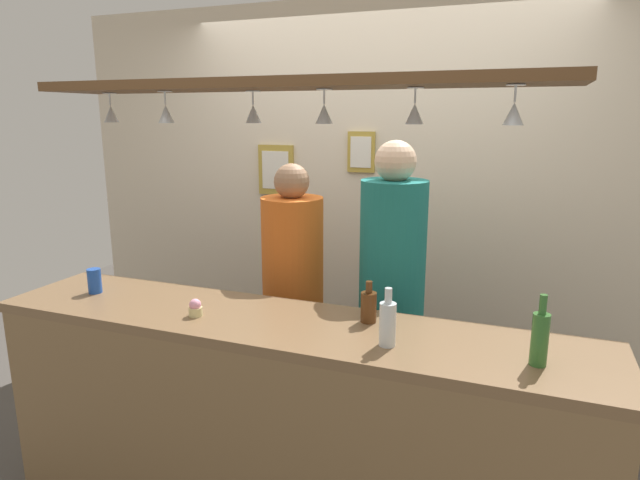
# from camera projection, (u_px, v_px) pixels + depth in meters

# --- Properties ---
(ground_plane) EXTENTS (8.00, 8.00, 0.00)m
(ground_plane) POSITION_uv_depth(u_px,v_px,m) (313.00, 480.00, 2.87)
(ground_plane) COLOR #4C4742
(back_wall) EXTENTS (4.40, 0.06, 2.60)m
(back_wall) POSITION_uv_depth(u_px,v_px,m) (374.00, 206.00, 3.58)
(back_wall) COLOR beige
(back_wall) RESTS_ON ground_plane
(bar_counter) EXTENTS (2.70, 0.55, 1.02)m
(bar_counter) POSITION_uv_depth(u_px,v_px,m) (268.00, 409.00, 2.26)
(bar_counter) COLOR brown
(bar_counter) RESTS_ON ground_plane
(overhead_glass_rack) EXTENTS (2.20, 0.36, 0.04)m
(overhead_glass_rack) POSITION_uv_depth(u_px,v_px,m) (284.00, 84.00, 2.15)
(overhead_glass_rack) COLOR brown
(hanging_wineglass_far_left) EXTENTS (0.07, 0.07, 0.13)m
(hanging_wineglass_far_left) POSITION_uv_depth(u_px,v_px,m) (111.00, 113.00, 2.51)
(hanging_wineglass_far_left) COLOR silver
(hanging_wineglass_far_left) RESTS_ON overhead_glass_rack
(hanging_wineglass_left) EXTENTS (0.07, 0.07, 0.13)m
(hanging_wineglass_left) POSITION_uv_depth(u_px,v_px,m) (166.00, 113.00, 2.31)
(hanging_wineglass_left) COLOR silver
(hanging_wineglass_left) RESTS_ON overhead_glass_rack
(hanging_wineglass_center_left) EXTENTS (0.07, 0.07, 0.13)m
(hanging_wineglass_center_left) POSITION_uv_depth(u_px,v_px,m) (253.00, 113.00, 2.28)
(hanging_wineglass_center_left) COLOR silver
(hanging_wineglass_center_left) RESTS_ON overhead_glass_rack
(hanging_wineglass_center) EXTENTS (0.07, 0.07, 0.13)m
(hanging_wineglass_center) POSITION_uv_depth(u_px,v_px,m) (324.00, 113.00, 2.12)
(hanging_wineglass_center) COLOR silver
(hanging_wineglass_center) RESTS_ON overhead_glass_rack
(hanging_wineglass_center_right) EXTENTS (0.07, 0.07, 0.13)m
(hanging_wineglass_center_right) POSITION_uv_depth(u_px,v_px,m) (415.00, 113.00, 2.00)
(hanging_wineglass_center_right) COLOR silver
(hanging_wineglass_center_right) RESTS_ON overhead_glass_rack
(hanging_wineglass_right) EXTENTS (0.07, 0.07, 0.13)m
(hanging_wineglass_right) POSITION_uv_depth(u_px,v_px,m) (514.00, 112.00, 1.80)
(hanging_wineglass_right) COLOR silver
(hanging_wineglass_right) RESTS_ON overhead_glass_rack
(person_middle_orange_shirt) EXTENTS (0.34, 0.34, 1.63)m
(person_middle_orange_shirt) POSITION_uv_depth(u_px,v_px,m) (293.00, 281.00, 3.02)
(person_middle_orange_shirt) COLOR #2D334C
(person_middle_orange_shirt) RESTS_ON ground_plane
(person_right_teal_shirt) EXTENTS (0.34, 0.34, 1.76)m
(person_right_teal_shirt) POSITION_uv_depth(u_px,v_px,m) (392.00, 276.00, 2.81)
(person_right_teal_shirt) COLOR #2D334C
(person_right_teal_shirt) RESTS_ON ground_plane
(bottle_soda_clear) EXTENTS (0.06, 0.06, 0.23)m
(bottle_soda_clear) POSITION_uv_depth(u_px,v_px,m) (388.00, 323.00, 2.05)
(bottle_soda_clear) COLOR silver
(bottle_soda_clear) RESTS_ON bar_counter
(bottle_beer_green_import) EXTENTS (0.06, 0.06, 0.26)m
(bottle_beer_green_import) POSITION_uv_depth(u_px,v_px,m) (540.00, 337.00, 1.89)
(bottle_beer_green_import) COLOR #336B2D
(bottle_beer_green_import) RESTS_ON bar_counter
(bottle_beer_brown_stubby) EXTENTS (0.07, 0.07, 0.18)m
(bottle_beer_brown_stubby) POSITION_uv_depth(u_px,v_px,m) (369.00, 306.00, 2.30)
(bottle_beer_brown_stubby) COLOR #512D14
(bottle_beer_brown_stubby) RESTS_ON bar_counter
(drink_can) EXTENTS (0.07, 0.07, 0.12)m
(drink_can) POSITION_uv_depth(u_px,v_px,m) (94.00, 281.00, 2.68)
(drink_can) COLOR #1E4CB2
(drink_can) RESTS_ON bar_counter
(cupcake) EXTENTS (0.06, 0.06, 0.08)m
(cupcake) POSITION_uv_depth(u_px,v_px,m) (195.00, 308.00, 2.37)
(cupcake) COLOR beige
(cupcake) RESTS_ON bar_counter
(picture_frame_crest) EXTENTS (0.18, 0.02, 0.26)m
(picture_frame_crest) POSITION_uv_depth(u_px,v_px,m) (361.00, 152.00, 3.49)
(picture_frame_crest) COLOR #B29338
(picture_frame_crest) RESTS_ON back_wall
(picture_frame_caricature) EXTENTS (0.26, 0.02, 0.34)m
(picture_frame_caricature) POSITION_uv_depth(u_px,v_px,m) (276.00, 170.00, 3.73)
(picture_frame_caricature) COLOR #B29338
(picture_frame_caricature) RESTS_ON back_wall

